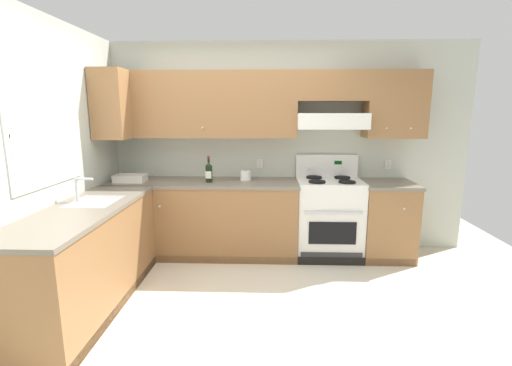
{
  "coord_description": "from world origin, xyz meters",
  "views": [
    {
      "loc": [
        0.36,
        -2.96,
        1.73
      ],
      "look_at": [
        0.23,
        0.7,
        1.0
      ],
      "focal_mm": 25.48,
      "sensor_mm": 36.0,
      "label": 1
    }
  ],
  "objects_px": {
    "wine_bottle": "(209,172)",
    "bowl": "(130,179)",
    "paper_towel_roll": "(246,175)",
    "stove": "(329,217)"
  },
  "relations": [
    {
      "from": "stove",
      "to": "paper_towel_roll",
      "type": "xyz_separation_m",
      "value": [
        -1.0,
        0.08,
        0.49
      ]
    },
    {
      "from": "wine_bottle",
      "to": "paper_towel_roll",
      "type": "relative_size",
      "value": 2.37
    },
    {
      "from": "stove",
      "to": "wine_bottle",
      "type": "bearing_deg",
      "value": -177.42
    },
    {
      "from": "paper_towel_roll",
      "to": "stove",
      "type": "bearing_deg",
      "value": -4.68
    },
    {
      "from": "stove",
      "to": "paper_towel_roll",
      "type": "distance_m",
      "value": 1.12
    },
    {
      "from": "stove",
      "to": "bowl",
      "type": "height_order",
      "value": "stove"
    },
    {
      "from": "stove",
      "to": "bowl",
      "type": "bearing_deg",
      "value": -178.28
    },
    {
      "from": "wine_bottle",
      "to": "bowl",
      "type": "relative_size",
      "value": 0.86
    },
    {
      "from": "paper_towel_roll",
      "to": "wine_bottle",
      "type": "bearing_deg",
      "value": -160.83
    },
    {
      "from": "stove",
      "to": "paper_towel_roll",
      "type": "height_order",
      "value": "stove"
    }
  ]
}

